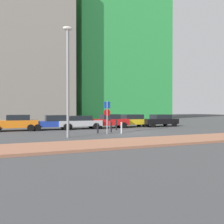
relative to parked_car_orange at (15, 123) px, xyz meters
name	(u,v)px	position (x,y,z in m)	size (l,w,h in m)	color
ground_plane	(126,132)	(9.03, -5.32, -0.79)	(120.00, 120.00, 0.00)	#424244
sidewalk_brick	(169,140)	(9.03, -11.75, -0.72)	(40.00, 3.45, 0.14)	#9E664C
parked_car_orange	(15,123)	(0.00, 0.00, 0.00)	(4.35, 2.11, 1.52)	orange
parked_car_blue	(54,122)	(3.54, -0.09, -0.04)	(4.44, 2.07, 1.46)	#1E389E
parked_car_silver	(79,122)	(6.17, -0.18, -0.06)	(4.47, 2.09, 1.37)	#B7BABF
parked_car_red	(109,121)	(9.49, -0.11, -0.02)	(4.21, 1.99, 1.50)	red
parked_car_yellow	(132,120)	(12.49, 0.29, -0.03)	(4.24, 2.06, 1.45)	gold
parked_car_black	(160,120)	(15.84, -0.34, -0.04)	(4.38, 2.07, 1.43)	black
parking_sign_post	(107,114)	(6.98, -6.00, 0.91)	(0.60, 0.11, 2.71)	gray
parking_meter	(109,123)	(7.57, -5.02, 0.09)	(0.18, 0.14, 1.35)	#4C4C51
street_lamp	(68,73)	(3.45, -7.21, 3.88)	(0.70, 0.36, 8.06)	gray
traffic_bollard_near	(116,125)	(9.11, -3.00, -0.26)	(0.14, 0.14, 1.05)	black
traffic_bollard_mid	(98,128)	(6.46, -5.09, -0.36)	(0.15, 0.15, 0.87)	black
traffic_bollard_far	(121,128)	(8.26, -6.05, -0.30)	(0.14, 0.14, 0.97)	#B7B7BC
traffic_bollard_edge	(111,127)	(7.92, -4.58, -0.34)	(0.14, 0.14, 0.91)	black
building_colorful_midrise	(117,59)	(21.47, 25.00, 12.47)	(19.87, 13.25, 26.52)	green
building_under_construction	(31,49)	(2.93, 21.38, 12.11)	(13.92, 10.88, 25.79)	gray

